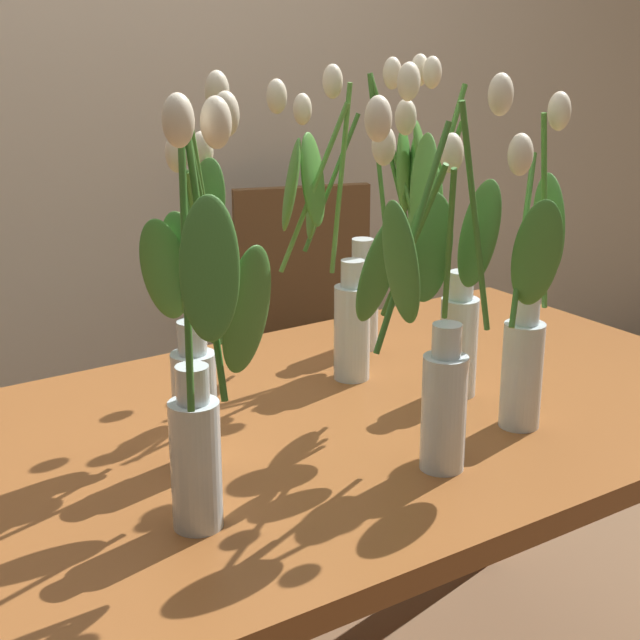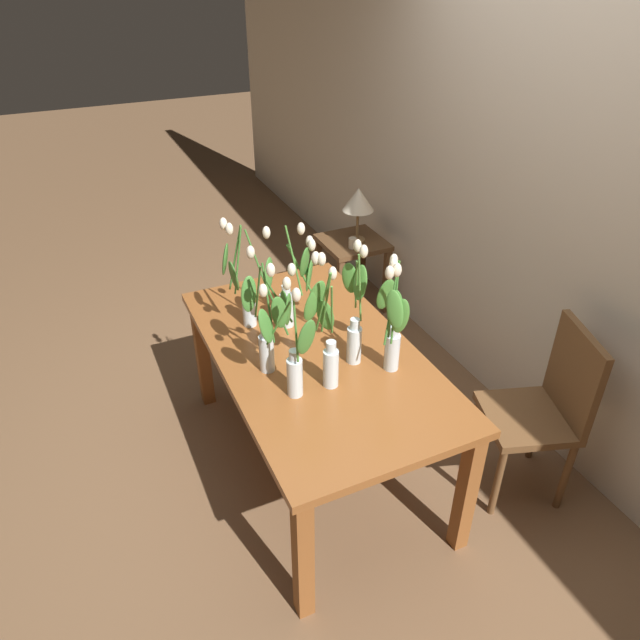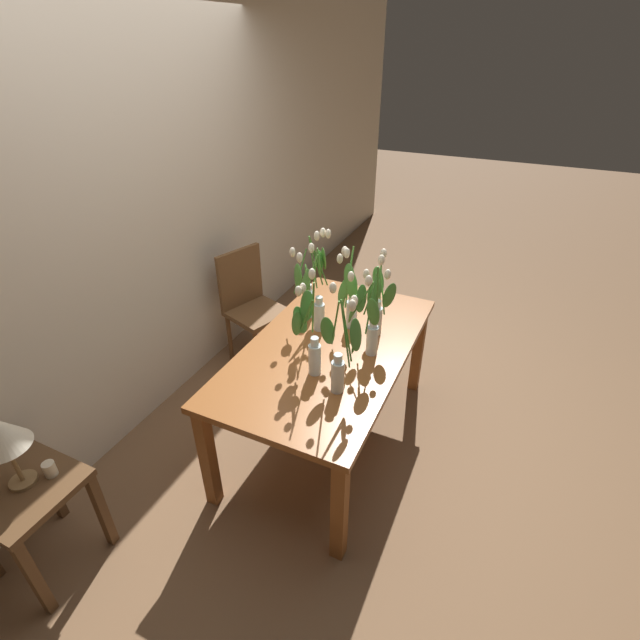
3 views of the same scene
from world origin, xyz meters
The scene contains 10 objects.
room_wall_rear centered at (0.00, 1.29, 1.35)m, with size 9.00×0.10×2.70m, color beige.
dining_table centered at (0.00, 0.00, 0.65)m, with size 1.60×0.90×0.74m.
tulip_vase_0 centered at (0.24, -0.22, 0.92)m, with size 0.22×0.22×0.55m.
tulip_vase_1 centered at (0.21, -0.04, 0.96)m, with size 0.19×0.16×0.59m.
tulip_vase_2 centered at (-0.25, 0.00, 0.95)m, with size 0.15×0.19×0.58m.
tulip_vase_3 centered at (0.28, 0.24, 0.99)m, with size 0.29×0.18×0.59m.
tulip_vase_4 centered at (0.12, 0.14, 0.94)m, with size 0.18×0.12×0.58m.
tulip_vase_5 centered at (-0.34, -0.21, 0.96)m, with size 0.18×0.26×0.58m.
tulip_vase_6 centered at (0.03, -0.23, 0.97)m, with size 0.26×0.23×0.58m.
dining_chair centered at (0.58, 0.94, 0.52)m, with size 0.51×0.51×0.93m.
Camera 1 is at (-0.86, -1.25, 1.40)m, focal length 53.89 mm.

